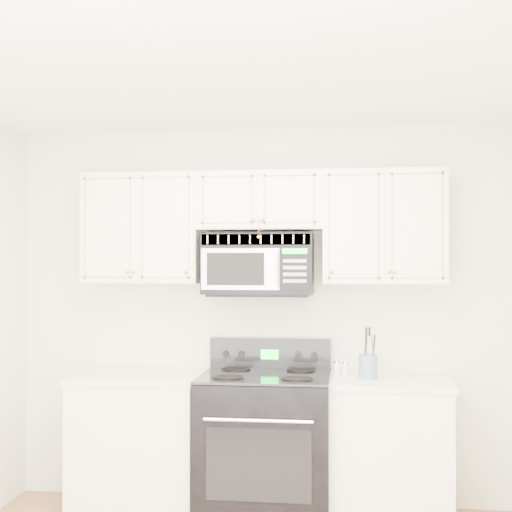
# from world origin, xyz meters

# --- Properties ---
(room) EXTENTS (3.51, 3.51, 2.61)m
(room) POSITION_xyz_m (0.00, 0.00, 1.30)
(room) COLOR brown
(room) RESTS_ON ground
(base_cabinet_left) EXTENTS (0.86, 0.65, 0.92)m
(base_cabinet_left) POSITION_xyz_m (-0.80, 1.44, 0.43)
(base_cabinet_left) COLOR white
(base_cabinet_left) RESTS_ON ground
(base_cabinet_right) EXTENTS (0.86, 0.65, 0.92)m
(base_cabinet_right) POSITION_xyz_m (0.80, 1.44, 0.43)
(base_cabinet_right) COLOR white
(base_cabinet_right) RESTS_ON ground
(range) EXTENTS (0.83, 0.76, 1.14)m
(range) POSITION_xyz_m (0.05, 1.40, 0.48)
(range) COLOR black
(range) RESTS_ON ground
(upper_cabinets) EXTENTS (2.44, 0.37, 0.75)m
(upper_cabinets) POSITION_xyz_m (0.00, 1.58, 1.93)
(upper_cabinets) COLOR white
(upper_cabinets) RESTS_ON ground
(microwave) EXTENTS (0.73, 0.42, 0.41)m
(microwave) POSITION_xyz_m (-0.01, 1.56, 1.65)
(microwave) COLOR black
(microwave) RESTS_ON ground
(utensil_crock) EXTENTS (0.12, 0.12, 0.32)m
(utensil_crock) POSITION_xyz_m (0.71, 1.42, 1.00)
(utensil_crock) COLOR slate
(utensil_crock) RESTS_ON base_cabinet_right
(shaker_salt) EXTENTS (0.04, 0.04, 0.10)m
(shaker_salt) POSITION_xyz_m (0.57, 1.47, 0.97)
(shaker_salt) COLOR silver
(shaker_salt) RESTS_ON base_cabinet_right
(shaker_pepper) EXTENTS (0.04, 0.04, 0.10)m
(shaker_pepper) POSITION_xyz_m (0.51, 1.47, 0.97)
(shaker_pepper) COLOR silver
(shaker_pepper) RESTS_ON base_cabinet_right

